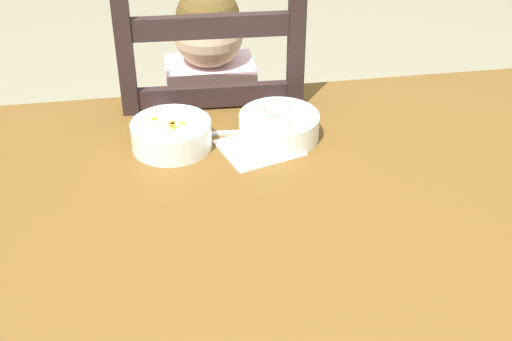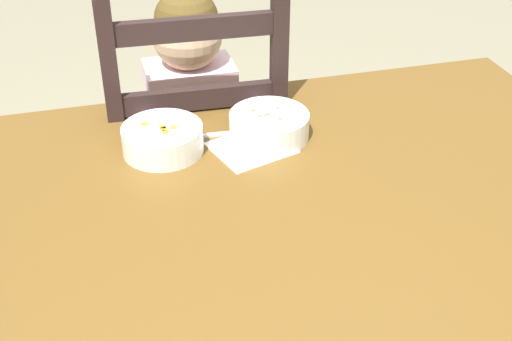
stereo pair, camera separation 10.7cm
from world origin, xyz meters
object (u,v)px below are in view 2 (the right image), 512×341
(child_figure, at_px, (194,118))
(spoon, at_px, (200,135))
(dining_table, at_px, (284,252))
(bowl_of_peas, at_px, (269,125))
(dining_chair, at_px, (196,171))
(bowl_of_carrots, at_px, (163,138))

(child_figure, bearing_deg, spoon, -96.80)
(dining_table, xyz_separation_m, bowl_of_peas, (0.05, 0.28, 0.12))
(dining_chair, bearing_deg, dining_table, -83.32)
(child_figure, bearing_deg, bowl_of_carrots, -111.48)
(bowl_of_peas, bearing_deg, dining_chair, 111.65)
(dining_chair, height_order, bowl_of_peas, dining_chair)
(dining_table, relative_size, spoon, 10.62)
(dining_table, distance_m, bowl_of_carrots, 0.35)
(bowl_of_carrots, bearing_deg, spoon, 23.65)
(dining_table, xyz_separation_m, bowl_of_carrots, (-0.18, 0.28, 0.12))
(child_figure, relative_size, spoon, 7.02)
(dining_chair, xyz_separation_m, bowl_of_carrots, (-0.11, -0.30, 0.29))
(dining_table, xyz_separation_m, child_figure, (-0.07, 0.57, -0.01))
(bowl_of_peas, distance_m, spoon, 0.15)
(bowl_of_peas, height_order, spoon, bowl_of_peas)
(bowl_of_carrots, bearing_deg, child_figure, 68.52)
(bowl_of_peas, bearing_deg, dining_table, -100.10)
(bowl_of_peas, xyz_separation_m, spoon, (-0.15, 0.04, -0.03))
(dining_table, relative_size, child_figure, 1.51)
(child_figure, distance_m, bowl_of_carrots, 0.34)
(dining_chair, distance_m, bowl_of_peas, 0.43)
(dining_chair, relative_size, bowl_of_carrots, 6.04)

